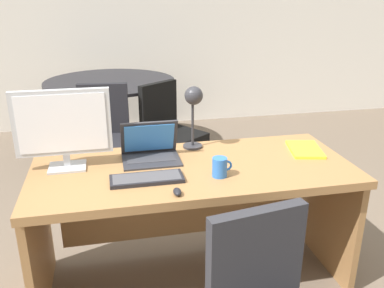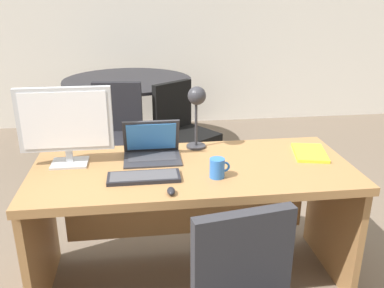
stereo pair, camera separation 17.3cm
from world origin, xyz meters
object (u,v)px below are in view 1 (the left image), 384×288
(mouse, at_px, (177,192))
(coffee_mug, at_px, (220,167))
(meeting_table, at_px, (111,98))
(monitor, at_px, (63,125))
(desk_lamp, at_px, (194,104))
(book, at_px, (305,149))
(laptop, at_px, (150,147))
(desk, at_px, (192,194))
(keyboard, at_px, (147,179))
(meeting_chair_near, at_px, (105,148))
(meeting_chair_far, at_px, (171,140))

(mouse, xyz_separation_m, coffee_mug, (0.26, 0.16, 0.04))
(coffee_mug, bearing_deg, meeting_table, 101.74)
(monitor, relative_size, desk_lamp, 1.29)
(book, height_order, coffee_mug, coffee_mug)
(laptop, bearing_deg, desk, -30.51)
(laptop, bearing_deg, coffee_mug, -44.90)
(monitor, distance_m, meeting_table, 2.22)
(laptop, xyz_separation_m, mouse, (0.07, -0.49, -0.05))
(laptop, xyz_separation_m, book, (0.94, -0.08, -0.06))
(monitor, distance_m, keyboard, 0.54)
(book, bearing_deg, meeting_chair_near, 132.68)
(book, xyz_separation_m, meeting_chair_far, (-0.60, 1.48, -0.42))
(desk, distance_m, meeting_chair_near, 1.47)
(monitor, xyz_separation_m, meeting_chair_far, (0.81, 1.45, -0.66))
(meeting_chair_near, bearing_deg, desk, -70.04)
(book, relative_size, meeting_chair_far, 0.36)
(meeting_table, bearing_deg, desk_lamp, -77.24)
(monitor, xyz_separation_m, coffee_mug, (0.80, -0.28, -0.20))
(desk, height_order, meeting_chair_near, meeting_chair_near)
(monitor, relative_size, meeting_table, 0.37)
(mouse, xyz_separation_m, meeting_chair_near, (-0.35, 1.73, -0.40))
(monitor, distance_m, desk_lamp, 0.76)
(laptop, height_order, meeting_table, laptop)
(meeting_table, distance_m, meeting_chair_near, 0.92)
(book, xyz_separation_m, meeting_table, (-1.12, 2.20, -0.16))
(meeting_chair_near, bearing_deg, mouse, -78.58)
(desk_lamp, distance_m, book, 0.74)
(meeting_table, height_order, meeting_chair_near, meeting_chair_near)
(desk, relative_size, book, 5.69)
(monitor, bearing_deg, meeting_chair_far, 60.87)
(coffee_mug, bearing_deg, desk_lamp, 96.79)
(monitor, bearing_deg, desk_lamp, 10.95)
(coffee_mug, xyz_separation_m, meeting_table, (-0.51, 2.45, -0.20))
(keyboard, bearing_deg, laptop, 79.81)
(monitor, xyz_separation_m, mouse, (0.54, -0.44, -0.23))
(book, xyz_separation_m, meeting_chair_near, (-1.22, 1.32, -0.39))
(monitor, bearing_deg, laptop, 5.90)
(monitor, distance_m, meeting_chair_near, 1.44)
(book, bearing_deg, mouse, -154.89)
(desk_lamp, distance_m, meeting_chair_far, 1.48)
(mouse, relative_size, coffee_mug, 0.66)
(book, distance_m, meeting_chair_near, 1.84)
(meeting_table, bearing_deg, meeting_chair_near, -96.26)
(desk_lamp, xyz_separation_m, meeting_chair_far, (0.06, 1.30, -0.70))
(monitor, bearing_deg, book, -1.39)
(desk, relative_size, desk_lamp, 4.53)
(meeting_chair_near, bearing_deg, monitor, -98.42)
(meeting_chair_near, xyz_separation_m, meeting_chair_far, (0.62, 0.16, -0.03))
(coffee_mug, bearing_deg, meeting_chair_near, 111.15)
(desk, distance_m, book, 0.75)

